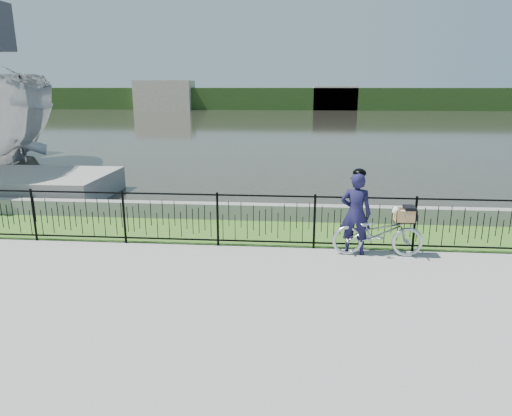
{
  "coord_description": "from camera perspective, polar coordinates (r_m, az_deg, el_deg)",
  "views": [
    {
      "loc": [
        0.56,
        -7.39,
        3.26
      ],
      "look_at": [
        -0.15,
        1.0,
        1.0
      ],
      "focal_mm": 32.0,
      "sensor_mm": 36.0,
      "label": 1
    }
  ],
  "objects": [
    {
      "name": "far_building_left",
      "position": [
        67.98,
        -11.34,
        13.68
      ],
      "size": [
        8.0,
        4.0,
        4.0
      ],
      "primitive_type": "cube",
      "color": "#B4A390",
      "rests_on": "ground"
    },
    {
      "name": "water",
      "position": [
        40.52,
        4.09,
        10.37
      ],
      "size": [
        120.0,
        120.0,
        0.0
      ],
      "primitive_type": "plane",
      "color": "#27261E",
      "rests_on": "ground"
    },
    {
      "name": "fence",
      "position": [
        9.4,
        1.21,
        -1.58
      ],
      "size": [
        14.0,
        0.06,
        1.15
      ],
      "primitive_type": null,
      "color": "black",
      "rests_on": "ground"
    },
    {
      "name": "bicycle_rig",
      "position": [
        9.28,
        15.05,
        -2.98
      ],
      "size": [
        1.75,
        0.61,
        1.04
      ],
      "color": "#B6BBC3",
      "rests_on": "ground"
    },
    {
      "name": "far_building_right",
      "position": [
        66.13,
        9.82,
        13.37
      ],
      "size": [
        6.0,
        3.0,
        3.2
      ],
      "primitive_type": "cube",
      "color": "#B4A390",
      "rests_on": "ground"
    },
    {
      "name": "grass_strip",
      "position": [
        10.52,
        1.54,
        -3.01
      ],
      "size": [
        60.0,
        2.0,
        0.01
      ],
      "primitive_type": "cube",
      "color": "#39641F",
      "rests_on": "ground"
    },
    {
      "name": "far_treeline",
      "position": [
        67.41,
        4.48,
        13.48
      ],
      "size": [
        120.0,
        6.0,
        3.0
      ],
      "primitive_type": "cube",
      "color": "#27441A",
      "rests_on": "ground"
    },
    {
      "name": "ground",
      "position": [
        8.09,
        0.45,
        -8.72
      ],
      "size": [
        120.0,
        120.0,
        0.0
      ],
      "primitive_type": "plane",
      "color": "gray",
      "rests_on": "ground"
    },
    {
      "name": "cyclist",
      "position": [
        9.18,
        12.36,
        -0.52
      ],
      "size": [
        0.67,
        0.51,
        1.72
      ],
      "color": "#151336",
      "rests_on": "ground"
    },
    {
      "name": "quay_wall",
      "position": [
        11.42,
        1.84,
        -0.52
      ],
      "size": [
        60.0,
        0.3,
        0.4
      ],
      "primitive_type": "cube",
      "color": "gray",
      "rests_on": "ground"
    }
  ]
}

